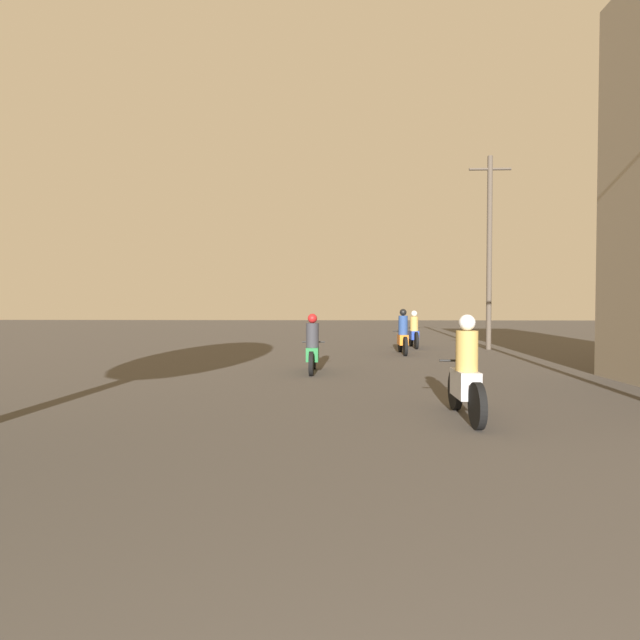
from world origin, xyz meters
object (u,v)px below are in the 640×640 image
(motorcycle_silver, at_px, (466,377))
(motorcycle_green, at_px, (313,349))
(motorcycle_orange, at_px, (403,336))
(motorcycle_blue, at_px, (414,333))
(utility_pole_far, at_px, (489,249))

(motorcycle_silver, bearing_deg, motorcycle_green, 107.83)
(motorcycle_silver, relative_size, motorcycle_orange, 0.92)
(motorcycle_orange, relative_size, motorcycle_blue, 1.00)
(motorcycle_silver, distance_m, utility_pole_far, 13.18)
(motorcycle_blue, bearing_deg, motorcycle_orange, -108.46)
(motorcycle_silver, height_order, motorcycle_green, motorcycle_silver)
(motorcycle_silver, relative_size, motorcycle_blue, 0.93)
(motorcycle_blue, relative_size, utility_pole_far, 0.28)
(utility_pole_far, bearing_deg, motorcycle_blue, 166.54)
(motorcycle_silver, relative_size, utility_pole_far, 0.26)
(motorcycle_blue, bearing_deg, utility_pole_far, -15.64)
(motorcycle_green, height_order, motorcycle_orange, motorcycle_orange)
(motorcycle_blue, distance_m, utility_pole_far, 4.37)
(motorcycle_green, relative_size, motorcycle_blue, 0.90)
(motorcycle_orange, distance_m, utility_pole_far, 5.25)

